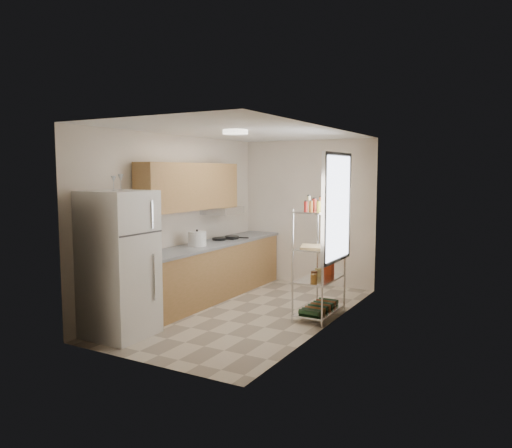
{
  "coord_description": "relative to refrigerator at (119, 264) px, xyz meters",
  "views": [
    {
      "loc": [
        3.57,
        -6.11,
        2.04
      ],
      "look_at": [
        0.01,
        0.25,
        1.27
      ],
      "focal_mm": 35.0,
      "sensor_mm": 36.0,
      "label": 1
    }
  ],
  "objects": [
    {
      "name": "room",
      "position": [
        0.87,
        1.64,
        0.4
      ],
      "size": [
        2.52,
        4.42,
        2.62
      ],
      "color": "beige",
      "rests_on": "ground"
    },
    {
      "name": "counter_run",
      "position": [
        -0.05,
        2.08,
        -0.45
      ],
      "size": [
        0.63,
        3.51,
        0.9
      ],
      "color": "#AD7949",
      "rests_on": "ground"
    },
    {
      "name": "upper_cabinets",
      "position": [
        -0.18,
        1.74,
        0.91
      ],
      "size": [
        0.33,
        2.2,
        0.72
      ],
      "primitive_type": "cube",
      "color": "#AD7949",
      "rests_on": "room"
    },
    {
      "name": "range_hood",
      "position": [
        -0.13,
        2.54,
        0.49
      ],
      "size": [
        0.5,
        0.6,
        0.12
      ],
      "primitive_type": "cube",
      "color": "#B7BABC",
      "rests_on": "room"
    },
    {
      "name": "window",
      "position": [
        2.1,
        1.99,
        0.65
      ],
      "size": [
        0.06,
        1.0,
        1.46
      ],
      "primitive_type": "cube",
      "color": "white",
      "rests_on": "room"
    },
    {
      "name": "bakers_rack",
      "position": [
        1.88,
        1.93,
        0.2
      ],
      "size": [
        0.45,
        0.9,
        1.73
      ],
      "color": "silver",
      "rests_on": "ground"
    },
    {
      "name": "ceiling_dome",
      "position": [
        0.87,
        1.34,
        1.67
      ],
      "size": [
        0.34,
        0.34,
        0.05
      ],
      "primitive_type": "cylinder",
      "color": "white",
      "rests_on": "room"
    },
    {
      "name": "refrigerator",
      "position": [
        0.0,
        0.0,
        0.0
      ],
      "size": [
        0.74,
        0.74,
        1.81
      ],
      "primitive_type": "cube",
      "color": "white",
      "rests_on": "ground"
    },
    {
      "name": "wine_glass_a",
      "position": [
        -0.04,
        0.11,
        1.0
      ],
      "size": [
        0.07,
        0.07,
        0.2
      ],
      "primitive_type": null,
      "color": "silver",
      "rests_on": "refrigerator"
    },
    {
      "name": "wine_glass_b",
      "position": [
        -0.01,
        -0.04,
        0.99
      ],
      "size": [
        0.06,
        0.06,
        0.18
      ],
      "primitive_type": null,
      "color": "silver",
      "rests_on": "refrigerator"
    },
    {
      "name": "rice_cooker",
      "position": [
        -0.06,
        1.71,
        0.11
      ],
      "size": [
        0.28,
        0.28,
        0.22
      ],
      "primitive_type": "cylinder",
      "color": "white",
      "rests_on": "counter_run"
    },
    {
      "name": "frying_pan_large",
      "position": [
        -0.13,
        2.43,
        0.02
      ],
      "size": [
        0.26,
        0.26,
        0.04
      ],
      "primitive_type": "cylinder",
      "rotation": [
        0.0,
        0.0,
        0.15
      ],
      "color": "black",
      "rests_on": "counter_run"
    },
    {
      "name": "frying_pan_small",
      "position": [
        -0.02,
        2.66,
        0.02
      ],
      "size": [
        0.3,
        0.3,
        0.05
      ],
      "primitive_type": "cylinder",
      "rotation": [
        0.0,
        0.0,
        0.33
      ],
      "color": "black",
      "rests_on": "counter_run"
    },
    {
      "name": "cutting_board",
      "position": [
        1.86,
        1.73,
        0.12
      ],
      "size": [
        0.43,
        0.49,
        0.03
      ],
      "primitive_type": "cube",
      "rotation": [
        0.0,
        0.0,
        0.33
      ],
      "color": "tan",
      "rests_on": "bakers_rack"
    },
    {
      "name": "espresso_machine",
      "position": [
        1.93,
        2.2,
        0.24
      ],
      "size": [
        0.23,
        0.28,
        0.28
      ],
      "primitive_type": "cube",
      "rotation": [
        0.0,
        0.0,
        -0.34
      ],
      "color": "black",
      "rests_on": "bakers_rack"
    },
    {
      "name": "storage_bag",
      "position": [
        1.89,
        2.27,
        -0.26
      ],
      "size": [
        0.12,
        0.16,
        0.17
      ],
      "primitive_type": "cube",
      "rotation": [
        0.0,
        0.0,
        0.05
      ],
      "color": "#A93314",
      "rests_on": "bakers_rack"
    }
  ]
}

